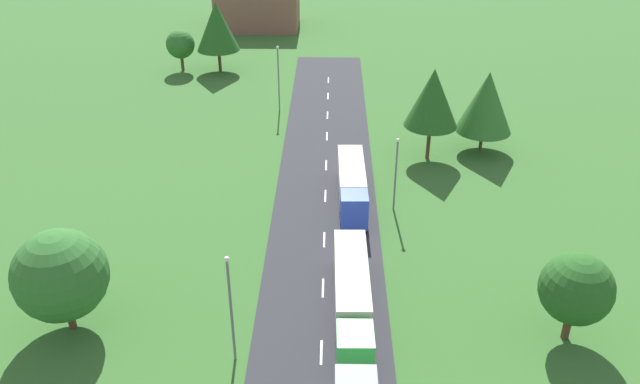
{
  "coord_description": "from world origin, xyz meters",
  "views": [
    {
      "loc": [
        0.58,
        -5.82,
        31.44
      ],
      "look_at": [
        -0.45,
        44.82,
        2.98
      ],
      "focal_mm": 35.77,
      "sensor_mm": 36.0,
      "label": 1
    }
  ],
  "objects_px": {
    "tree_birch": "(61,275)",
    "tree_maple": "(486,102)",
    "truck_third": "(352,184)",
    "distant_building": "(258,2)",
    "tree_pine": "(576,289)",
    "truck_second": "(352,294)",
    "tree_ash": "(217,26)",
    "lamppost_second": "(231,305)",
    "lamppost_fourth": "(278,75)",
    "tree_elm": "(180,44)",
    "lamppost_third": "(396,171)",
    "tree_oak": "(433,98)"
  },
  "relations": [
    {
      "from": "lamppost_third",
      "to": "tree_oak",
      "type": "distance_m",
      "value": 12.53
    },
    {
      "from": "lamppost_fourth",
      "to": "tree_elm",
      "type": "relative_size",
      "value": 1.37
    },
    {
      "from": "truck_second",
      "to": "tree_maple",
      "type": "bearing_deg",
      "value": 62.14
    },
    {
      "from": "tree_birch",
      "to": "distant_building",
      "type": "xyz_separation_m",
      "value": [
        4.87,
        83.83,
        -0.21
      ]
    },
    {
      "from": "tree_birch",
      "to": "tree_elm",
      "type": "relative_size",
      "value": 1.29
    },
    {
      "from": "tree_pine",
      "to": "tree_birch",
      "type": "bearing_deg",
      "value": 179.42
    },
    {
      "from": "tree_maple",
      "to": "tree_elm",
      "type": "bearing_deg",
      "value": 145.34
    },
    {
      "from": "tree_oak",
      "to": "tree_elm",
      "type": "bearing_deg",
      "value": 138.57
    },
    {
      "from": "lamppost_third",
      "to": "tree_ash",
      "type": "height_order",
      "value": "tree_ash"
    },
    {
      "from": "tree_oak",
      "to": "tree_birch",
      "type": "distance_m",
      "value": 41.06
    },
    {
      "from": "distant_building",
      "to": "tree_elm",
      "type": "bearing_deg",
      "value": -109.1
    },
    {
      "from": "truck_second",
      "to": "tree_ash",
      "type": "height_order",
      "value": "tree_ash"
    },
    {
      "from": "truck_second",
      "to": "tree_maple",
      "type": "height_order",
      "value": "tree_maple"
    },
    {
      "from": "tree_elm",
      "to": "tree_pine",
      "type": "bearing_deg",
      "value": -55.85
    },
    {
      "from": "truck_second",
      "to": "tree_elm",
      "type": "relative_size",
      "value": 2.15
    },
    {
      "from": "tree_ash",
      "to": "tree_birch",
      "type": "bearing_deg",
      "value": -91.71
    },
    {
      "from": "truck_third",
      "to": "tree_maple",
      "type": "bearing_deg",
      "value": 39.3
    },
    {
      "from": "truck_third",
      "to": "lamppost_fourth",
      "type": "xyz_separation_m",
      "value": [
        -8.86,
        24.02,
        2.64
      ]
    },
    {
      "from": "truck_second",
      "to": "tree_oak",
      "type": "distance_m",
      "value": 28.78
    },
    {
      "from": "truck_third",
      "to": "lamppost_fourth",
      "type": "height_order",
      "value": "lamppost_fourth"
    },
    {
      "from": "lamppost_third",
      "to": "tree_pine",
      "type": "xyz_separation_m",
      "value": [
        10.82,
        -17.63,
        0.14
      ]
    },
    {
      "from": "lamppost_third",
      "to": "truck_second",
      "type": "bearing_deg",
      "value": -105.72
    },
    {
      "from": "truck_third",
      "to": "tree_pine",
      "type": "distance_m",
      "value": 24.03
    },
    {
      "from": "tree_birch",
      "to": "tree_maple",
      "type": "height_order",
      "value": "tree_maple"
    },
    {
      "from": "tree_pine",
      "to": "tree_maple",
      "type": "bearing_deg",
      "value": 89.84
    },
    {
      "from": "lamppost_second",
      "to": "distant_building",
      "type": "relative_size",
      "value": 0.58
    },
    {
      "from": "truck_second",
      "to": "tree_oak",
      "type": "relative_size",
      "value": 1.3
    },
    {
      "from": "truck_second",
      "to": "tree_maple",
      "type": "distance_m",
      "value": 32.95
    },
    {
      "from": "truck_second",
      "to": "tree_ash",
      "type": "relative_size",
      "value": 1.29
    },
    {
      "from": "lamppost_fourth",
      "to": "distant_building",
      "type": "height_order",
      "value": "distant_building"
    },
    {
      "from": "truck_second",
      "to": "lamppost_second",
      "type": "relative_size",
      "value": 1.56
    },
    {
      "from": "distant_building",
      "to": "lamppost_third",
      "type": "bearing_deg",
      "value": -73.36
    },
    {
      "from": "tree_ash",
      "to": "distant_building",
      "type": "bearing_deg",
      "value": 83.12
    },
    {
      "from": "lamppost_third",
      "to": "lamppost_fourth",
      "type": "xyz_separation_m",
      "value": [
        -12.86,
        25.16,
        0.52
      ]
    },
    {
      "from": "tree_oak",
      "to": "tree_maple",
      "type": "xyz_separation_m",
      "value": [
        6.26,
        2.08,
        -1.22
      ]
    },
    {
      "from": "lamppost_second",
      "to": "lamppost_third",
      "type": "relative_size",
      "value": 1.14
    },
    {
      "from": "truck_second",
      "to": "tree_birch",
      "type": "bearing_deg",
      "value": -175.27
    },
    {
      "from": "distant_building",
      "to": "tree_pine",
      "type": "bearing_deg",
      "value": -69.95
    },
    {
      "from": "tree_ash",
      "to": "distant_building",
      "type": "relative_size",
      "value": 0.7
    },
    {
      "from": "lamppost_third",
      "to": "distant_building",
      "type": "height_order",
      "value": "distant_building"
    },
    {
      "from": "tree_birch",
      "to": "tree_oak",
      "type": "bearing_deg",
      "value": 44.13
    },
    {
      "from": "truck_third",
      "to": "tree_pine",
      "type": "height_order",
      "value": "tree_pine"
    },
    {
      "from": "lamppost_second",
      "to": "tree_ash",
      "type": "height_order",
      "value": "tree_ash"
    },
    {
      "from": "truck_third",
      "to": "lamppost_fourth",
      "type": "bearing_deg",
      "value": 110.25
    },
    {
      "from": "tree_maple",
      "to": "distant_building",
      "type": "distance_m",
      "value": 61.5
    },
    {
      "from": "truck_third",
      "to": "distant_building",
      "type": "distance_m",
      "value": 67.36
    },
    {
      "from": "tree_maple",
      "to": "distant_building",
      "type": "xyz_separation_m",
      "value": [
        -30.81,
        53.22,
        -1.41
      ]
    },
    {
      "from": "lamppost_third",
      "to": "tree_maple",
      "type": "height_order",
      "value": "tree_maple"
    },
    {
      "from": "truck_second",
      "to": "lamppost_fourth",
      "type": "distance_m",
      "value": 41.71
    },
    {
      "from": "truck_second",
      "to": "truck_third",
      "type": "relative_size",
      "value": 1.12
    }
  ]
}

